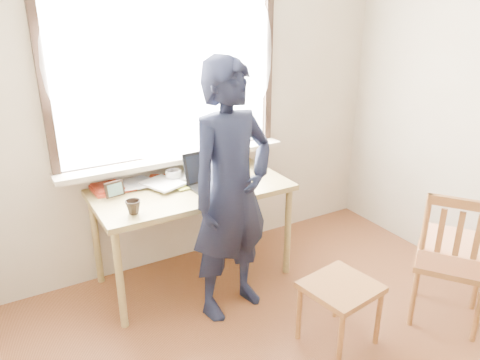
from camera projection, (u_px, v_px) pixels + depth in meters
room_shell at (351, 111)px, 2.12m from camera, size 3.52×4.02×2.61m
desk at (192, 197)px, 3.53m from camera, size 1.46×0.73×0.78m
laptop at (211, 178)px, 3.52m from camera, size 0.38×0.32×0.25m
mug_white at (173, 176)px, 3.59m from camera, size 0.13×0.13×0.09m
mug_dark at (133, 207)px, 3.07m from camera, size 0.14×0.14×0.09m
mouse at (255, 177)px, 3.64m from camera, size 0.09×0.06×0.04m
desk_clutter at (151, 183)px, 3.53m from camera, size 0.81×0.48×0.04m
book_a at (125, 186)px, 3.50m from camera, size 0.30×0.33×0.03m
book_b at (222, 165)px, 3.92m from camera, size 0.18×0.23×0.02m
picture_frame at (115, 190)px, 3.30m from camera, size 0.14×0.04×0.11m
work_chair at (340, 294)px, 2.95m from camera, size 0.48×0.46×0.43m
side_chair at (453, 253)px, 3.12m from camera, size 0.62×0.63×0.99m
person at (231, 193)px, 3.12m from camera, size 0.73×0.55×1.79m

